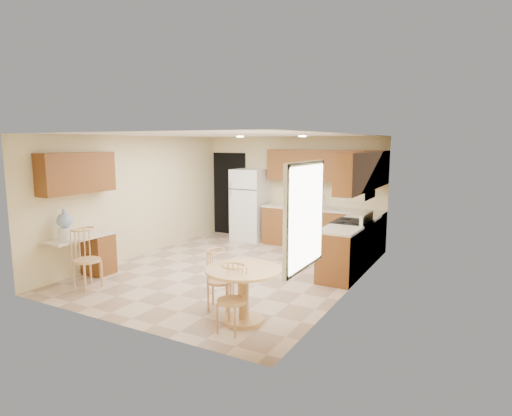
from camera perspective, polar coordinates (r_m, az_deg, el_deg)
The scene contains 30 objects.
floor at distance 8.09m, azimuth -3.38°, elevation -8.29°, with size 5.50×5.50×0.00m, color tan.
ceiling at distance 7.74m, azimuth -3.55°, elevation 9.70°, with size 4.50×5.50×0.02m, color white.
wall_back at distance 10.23m, azimuth 4.79°, elevation 2.46°, with size 4.50×0.02×2.50m, color beige.
wall_front at distance 5.72m, azimuth -18.34°, elevation -3.01°, with size 4.50×0.02×2.50m, color beige.
wall_left at distance 9.21m, azimuth -15.39°, elevation 1.46°, with size 0.02×5.50×2.50m, color beige.
wall_right at distance 6.90m, azimuth 12.56°, elevation -0.81°, with size 0.02×5.50×2.50m, color beige.
doorway at distance 11.06m, azimuth -3.56°, elevation 1.91°, with size 0.90×0.02×2.10m, color black.
base_cab_back at distance 9.76m, azimuth 8.71°, elevation -2.77°, with size 2.75×0.60×0.87m, color brown.
counter_back at distance 9.68m, azimuth 8.78°, elevation -0.13°, with size 2.75×0.63×0.04m, color beige.
base_cab_right_a at distance 8.89m, azimuth 13.91°, elevation -4.07°, with size 0.60×0.59×0.87m, color brown.
counter_right_a at distance 8.80m, azimuth 14.02°, elevation -1.18°, with size 0.63×0.59×0.04m, color beige.
base_cab_right_b at distance 7.53m, azimuth 11.01°, elevation -6.31°, with size 0.60×0.80×0.87m, color brown.
counter_right_b at distance 7.42m, azimuth 11.12°, elevation -2.91°, with size 0.63×0.80×0.04m, color beige.
upper_cab_back at distance 9.70m, azimuth 9.18°, elevation 5.59°, with size 2.75×0.33×0.70m, color brown.
upper_cab_right at distance 8.03m, azimuth 14.02°, elevation 4.79°, with size 0.33×2.42×0.70m, color brown.
upper_cab_left at distance 7.96m, azimuth -22.75°, elevation 4.33°, with size 0.33×1.40×0.70m, color brown.
sink at distance 9.68m, azimuth 8.64°, elevation 0.01°, with size 0.78×0.44×0.01m, color silver.
range_hood at distance 8.06m, azimuth 13.26°, elevation 1.76°, with size 0.50×0.76×0.14m, color silver.
desk_pedestal at distance 8.30m, azimuth -20.26°, elevation -5.81°, with size 0.48×0.42×0.72m, color brown.
desk_top at distance 7.98m, azimuth -22.46°, elevation -3.63°, with size 0.50×1.20×0.04m, color beige.
window at distance 5.14m, azimuth 6.58°, elevation -1.08°, with size 0.06×1.12×1.30m.
can_light_a at distance 9.02m, azimuth -2.13°, elevation 9.49°, with size 0.14×0.14×0.02m, color white.
can_light_b at distance 8.39m, azimuth 6.21°, elevation 9.50°, with size 0.14×0.14×0.02m, color white.
refrigerator at distance 10.39m, azimuth -0.81°, elevation 0.44°, with size 0.76×0.74×1.73m.
stove at distance 8.25m, azimuth 12.53°, elevation -4.77°, with size 0.65×0.76×1.09m.
dining_table at distance 5.72m, azimuth -1.66°, elevation -10.49°, with size 1.00×1.00×0.74m.
chair_table_a at distance 6.12m, azimuth -5.34°, elevation -8.89°, with size 0.38×0.49×0.85m.
chair_table_b at distance 5.39m, azimuth -3.74°, elevation -11.40°, with size 0.37×0.37×0.85m.
chair_desk at distance 7.47m, azimuth -22.23°, elevation -5.67°, with size 0.43×0.56×0.98m.
water_crock at distance 7.77m, azimuth -24.13°, elevation -2.16°, with size 0.25×0.25×0.51m.
Camera 1 is at (4.14, -6.54, 2.38)m, focal length 30.00 mm.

